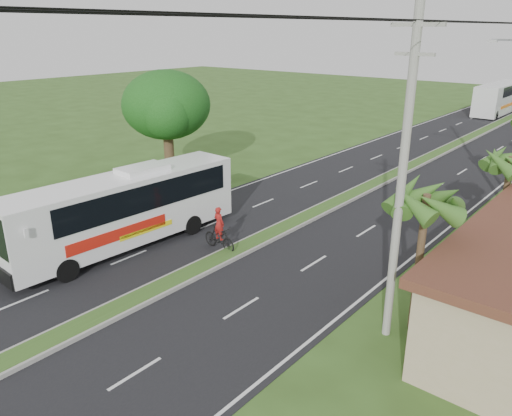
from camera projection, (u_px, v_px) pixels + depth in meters
The scene contains 12 objects.
ground at pixel (180, 281), 21.18m from camera, with size 180.00×180.00×0.00m, color #334F1C.
road_asphalt at pixel (389, 178), 35.66m from camera, with size 14.00×160.00×0.02m, color black.
median_strip at pixel (389, 177), 35.62m from camera, with size 1.20×160.00×0.18m.
lane_edge_left at pixel (311, 163), 39.68m from camera, with size 0.12×160.00×0.01m, color silver.
lane_edge_right at pixel (487, 197), 31.64m from camera, with size 0.12×160.00×0.01m, color silver.
palm_verge_a at pixel (426, 202), 16.34m from camera, with size 2.40×2.40×5.45m.
palm_verge_b at pixel (511, 162), 22.74m from camera, with size 2.40×2.40×5.05m.
shade_tree at pixel (166, 107), 33.99m from camera, with size 6.30×6.00×7.54m.
utility_pole_a at pixel (402, 178), 15.60m from camera, with size 1.60×0.28×11.00m.
coach_bus_main at pixel (125, 206), 23.79m from camera, with size 3.00×11.99×3.84m.
coach_bus_far at pixel (500, 96), 62.09m from camera, with size 2.85×12.63×3.68m.
motorcyclist at pixel (219, 235), 23.87m from camera, with size 2.01×0.65×2.19m.
Camera 1 is at (14.55, -12.45, 10.10)m, focal length 35.00 mm.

